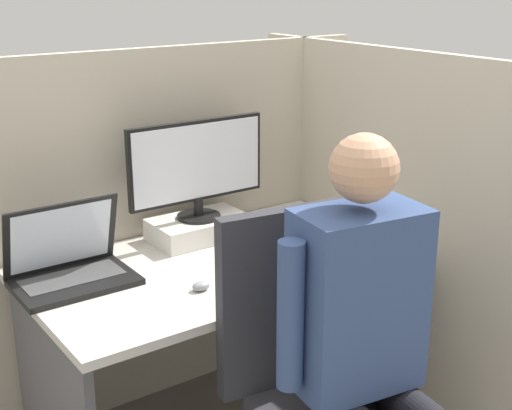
{
  "coord_description": "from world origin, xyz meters",
  "views": [
    {
      "loc": [
        -1.22,
        -1.57,
        1.66
      ],
      "look_at": [
        0.02,
        0.19,
        0.95
      ],
      "focal_mm": 50.0,
      "sensor_mm": 36.0,
      "label": 1
    }
  ],
  "objects_px": {
    "monitor": "(197,165)",
    "carrot_toy": "(328,265)",
    "person": "(371,336)",
    "paper_box": "(199,228)",
    "stapler": "(362,227)",
    "office_chair": "(324,385)",
    "laptop": "(71,268)"
  },
  "relations": [
    {
      "from": "carrot_toy",
      "to": "office_chair",
      "type": "height_order",
      "value": "office_chair"
    },
    {
      "from": "stapler",
      "to": "carrot_toy",
      "type": "xyz_separation_m",
      "value": [
        -0.35,
        -0.2,
        -0.0
      ]
    },
    {
      "from": "stapler",
      "to": "carrot_toy",
      "type": "height_order",
      "value": "stapler"
    },
    {
      "from": "monitor",
      "to": "stapler",
      "type": "xyz_separation_m",
      "value": [
        0.54,
        -0.31,
        -0.26
      ]
    },
    {
      "from": "paper_box",
      "to": "office_chair",
      "type": "distance_m",
      "value": 0.86
    },
    {
      "from": "office_chair",
      "to": "monitor",
      "type": "bearing_deg",
      "value": 84.26
    },
    {
      "from": "laptop",
      "to": "stapler",
      "type": "relative_size",
      "value": 2.72
    },
    {
      "from": "monitor",
      "to": "stapler",
      "type": "relative_size",
      "value": 3.98
    },
    {
      "from": "laptop",
      "to": "monitor",
      "type": "bearing_deg",
      "value": 11.44
    },
    {
      "from": "paper_box",
      "to": "laptop",
      "type": "xyz_separation_m",
      "value": [
        -0.55,
        -0.11,
        0.01
      ]
    },
    {
      "from": "carrot_toy",
      "to": "person",
      "type": "bearing_deg",
      "value": -118.59
    },
    {
      "from": "monitor",
      "to": "laptop",
      "type": "xyz_separation_m",
      "value": [
        -0.55,
        -0.11,
        -0.23
      ]
    },
    {
      "from": "stapler",
      "to": "person",
      "type": "xyz_separation_m",
      "value": [
        -0.61,
        -0.67,
        0.02
      ]
    },
    {
      "from": "laptop",
      "to": "office_chair",
      "type": "height_order",
      "value": "office_chair"
    },
    {
      "from": "monitor",
      "to": "person",
      "type": "height_order",
      "value": "person"
    },
    {
      "from": "monitor",
      "to": "laptop",
      "type": "relative_size",
      "value": 1.46
    },
    {
      "from": "monitor",
      "to": "paper_box",
      "type": "bearing_deg",
      "value": -90.0
    },
    {
      "from": "paper_box",
      "to": "stapler",
      "type": "relative_size",
      "value": 2.6
    },
    {
      "from": "paper_box",
      "to": "carrot_toy",
      "type": "xyz_separation_m",
      "value": [
        0.19,
        -0.51,
        -0.02
      ]
    },
    {
      "from": "stapler",
      "to": "carrot_toy",
      "type": "distance_m",
      "value": 0.4
    },
    {
      "from": "carrot_toy",
      "to": "person",
      "type": "height_order",
      "value": "person"
    },
    {
      "from": "paper_box",
      "to": "office_chair",
      "type": "height_order",
      "value": "office_chair"
    },
    {
      "from": "monitor",
      "to": "carrot_toy",
      "type": "bearing_deg",
      "value": -69.35
    },
    {
      "from": "person",
      "to": "stapler",
      "type": "bearing_deg",
      "value": 48.02
    },
    {
      "from": "monitor",
      "to": "office_chair",
      "type": "bearing_deg",
      "value": -95.74
    },
    {
      "from": "monitor",
      "to": "stapler",
      "type": "bearing_deg",
      "value": -29.96
    },
    {
      "from": "monitor",
      "to": "carrot_toy",
      "type": "xyz_separation_m",
      "value": [
        0.19,
        -0.52,
        -0.26
      ]
    },
    {
      "from": "paper_box",
      "to": "stapler",
      "type": "height_order",
      "value": "paper_box"
    },
    {
      "from": "paper_box",
      "to": "stapler",
      "type": "distance_m",
      "value": 0.63
    },
    {
      "from": "paper_box",
      "to": "office_chair",
      "type": "xyz_separation_m",
      "value": [
        -0.08,
        -0.83,
        -0.22
      ]
    },
    {
      "from": "paper_box",
      "to": "monitor",
      "type": "xyz_separation_m",
      "value": [
        -0.0,
        0.0,
        0.24
      ]
    },
    {
      "from": "office_chair",
      "to": "stapler",
      "type": "bearing_deg",
      "value": 39.6
    }
  ]
}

